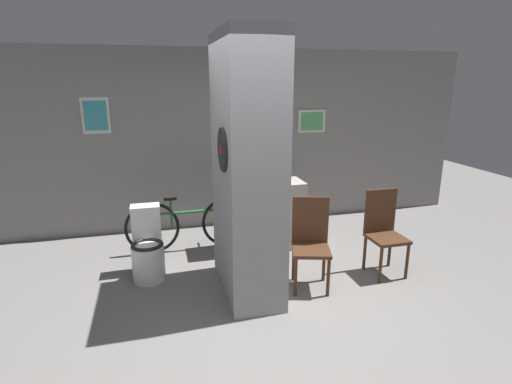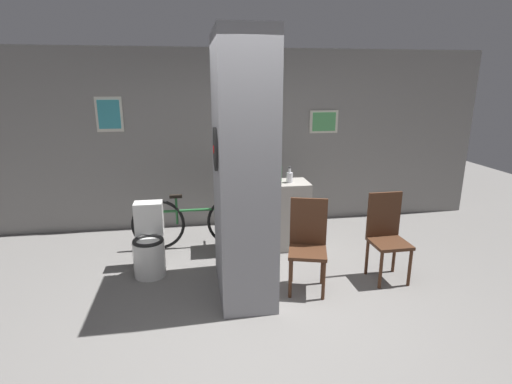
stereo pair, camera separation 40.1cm
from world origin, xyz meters
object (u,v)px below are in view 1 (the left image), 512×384
chair_by_doorway (384,229)px  bottle_tall (274,172)px  chair_near_pillar (311,240)px  bicycle (191,224)px  toilet (148,249)px

chair_by_doorway → bottle_tall: (-0.99, 1.09, 0.48)m
chair_near_pillar → bicycle: (-1.15, 1.26, -0.16)m
chair_by_doorway → toilet: bearing=167.9°
chair_by_doorway → bottle_tall: size_ratio=3.19×
bicycle → bottle_tall: bearing=-4.7°
toilet → chair_by_doorway: chair_by_doorway is taller
toilet → bottle_tall: (1.63, 0.57, 0.66)m
bicycle → bottle_tall: 1.27m
chair_by_doorway → bicycle: 2.39m
chair_by_doorway → bottle_tall: 1.55m
bicycle → bottle_tall: (1.09, -0.09, 0.64)m
bicycle → chair_by_doorway: bearing=-29.6°
chair_by_doorway → bicycle: (-2.08, 1.18, -0.16)m
toilet → bottle_tall: bearing=19.1°
bicycle → toilet: bearing=-129.7°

